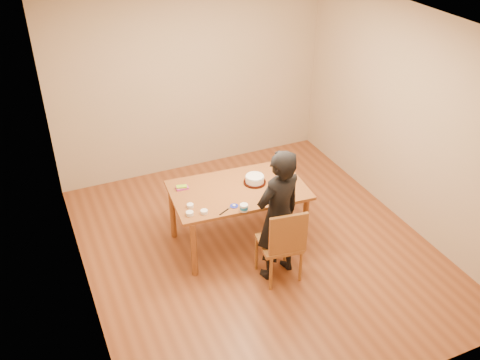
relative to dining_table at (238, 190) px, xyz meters
name	(u,v)px	position (x,y,z in m)	size (l,w,h in m)	color
room_shell	(247,138)	(0.14, 0.08, 0.62)	(4.00, 4.50, 2.70)	brown
dining_table	(238,190)	(0.00, 0.00, 0.00)	(1.58, 0.94, 0.04)	brown
dining_chair	(279,243)	(0.15, -0.78, -0.28)	(0.43, 0.43, 0.04)	brown
cake_plate	(255,182)	(0.23, 0.04, 0.03)	(0.27, 0.27, 0.02)	#B8200C
cake	(255,179)	(0.23, 0.04, 0.08)	(0.22, 0.22, 0.07)	white
frosting_dome	(255,176)	(0.23, 0.04, 0.12)	(0.22, 0.22, 0.03)	white
frosting_tub	(244,208)	(-0.12, -0.43, 0.06)	(0.09, 0.09, 0.08)	white
frosting_lid	(234,206)	(-0.19, -0.31, 0.02)	(0.09, 0.09, 0.01)	#1923A7
frosting_dollop	(234,205)	(-0.19, -0.31, 0.04)	(0.04, 0.04, 0.02)	white
ramekin_green	(204,212)	(-0.54, -0.30, 0.04)	(0.08, 0.08, 0.04)	white
ramekin_yellow	(190,206)	(-0.64, -0.13, 0.04)	(0.07, 0.07, 0.04)	white
ramekin_multi	(190,213)	(-0.70, -0.27, 0.04)	(0.08, 0.08, 0.04)	white
candy_box_pink	(182,188)	(-0.60, 0.26, 0.03)	(0.14, 0.07, 0.02)	#D6326D
candy_box_green	(182,187)	(-0.61, 0.27, 0.05)	(0.12, 0.06, 0.02)	#4AB421
spatula	(224,212)	(-0.33, -0.37, 0.02)	(0.15, 0.01, 0.01)	black
person	(278,216)	(0.15, -0.73, 0.06)	(0.58, 0.38, 1.59)	black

